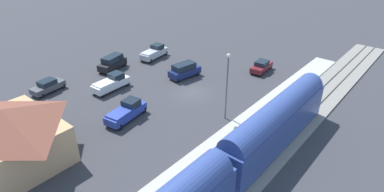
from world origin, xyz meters
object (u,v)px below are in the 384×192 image
at_px(suv_black, 112,62).
at_px(light_pole_near_platform, 227,79).
at_px(station_building, 8,135).
at_px(pickup_blue, 126,111).
at_px(suv_navy, 184,70).
at_px(pedestrian_on_platform, 235,132).
at_px(pickup_silver, 154,52).
at_px(sedan_maroon, 262,66).
at_px(pickup_white, 111,83).
at_px(sedan_charcoal, 48,86).
at_px(passenger_train, 224,169).

distance_m(suv_black, light_pole_near_platform, 22.25).
height_order(station_building, pickup_blue, station_building).
bearing_deg(light_pole_near_platform, suv_black, -1.20).
bearing_deg(suv_navy, pedestrian_on_platform, 149.24).
xyz_separation_m(pickup_silver, sedan_maroon, (-16.87, -6.76, -0.15)).
xyz_separation_m(suv_navy, sedan_maroon, (-7.78, -9.30, -0.27)).
distance_m(sedan_maroon, light_pole_near_platform, 15.80).
xyz_separation_m(pickup_blue, pickup_white, (7.52, -3.60, 0.00)).
distance_m(suv_black, pickup_silver, 7.77).
bearing_deg(pickup_white, pedestrian_on_platform, -177.78).
height_order(pickup_silver, light_pole_near_platform, light_pole_near_platform).
bearing_deg(station_building, pickup_silver, -71.66).
bearing_deg(suv_black, sedan_charcoal, 86.91).
bearing_deg(pedestrian_on_platform, suv_black, -8.26).
bearing_deg(suv_navy, pickup_white, 61.79).
bearing_deg(pickup_blue, sedan_maroon, -103.44).
relative_size(passenger_train, pickup_white, 6.59).
xyz_separation_m(passenger_train, pedestrian_on_platform, (3.36, -7.00, -1.58)).
relative_size(pedestrian_on_platform, pickup_white, 0.31).
relative_size(suv_black, pickup_silver, 0.93).
bearing_deg(suv_black, suv_navy, -154.57).
xyz_separation_m(pickup_blue, sedan_maroon, (-5.36, -22.41, -0.15)).
xyz_separation_m(pickup_white, light_pole_near_platform, (-16.34, -3.98, 4.08)).
distance_m(pedestrian_on_platform, pickup_silver, 26.31).
bearing_deg(pickup_white, suv_navy, -118.21).
bearing_deg(light_pole_near_platform, pedestrian_on_platform, 136.93).
bearing_deg(passenger_train, sedan_maroon, -67.71).
bearing_deg(light_pole_near_platform, suv_navy, -26.16).
distance_m(pedestrian_on_platform, suv_black, 25.59).
bearing_deg(pickup_blue, light_pole_near_platform, -139.29).
height_order(station_building, sedan_maroon, station_building).
height_order(pickup_blue, light_pole_near_platform, light_pole_near_platform).
bearing_deg(passenger_train, pickup_white, -15.06).
xyz_separation_m(suv_navy, pickup_silver, (9.09, -2.54, -0.12)).
bearing_deg(pedestrian_on_platform, light_pole_near_platform, -43.07).
bearing_deg(sedan_maroon, passenger_train, 112.29).
distance_m(passenger_train, pedestrian_on_platform, 7.92).
xyz_separation_m(suv_black, sedan_charcoal, (0.57, 10.48, -0.27)).
height_order(passenger_train, suv_navy, passenger_train).
bearing_deg(sedan_maroon, suv_black, 37.93).
height_order(station_building, suv_black, station_building).
bearing_deg(pickup_white, passenger_train, 164.94).
height_order(pickup_blue, pickup_white, same).
distance_m(pickup_silver, light_pole_near_platform, 22.25).
bearing_deg(suv_navy, pickup_silver, -15.64).
xyz_separation_m(station_building, sedan_maroon, (-7.74, -34.30, -2.15)).
xyz_separation_m(pedestrian_on_platform, pickup_silver, (23.77, -11.28, -0.25)).
height_order(sedan_charcoal, sedan_maroon, same).
relative_size(pickup_blue, sedan_maroon, 1.22).
distance_m(suv_navy, pickup_silver, 9.44).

